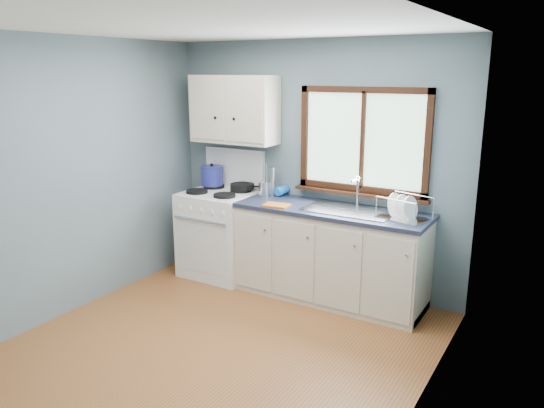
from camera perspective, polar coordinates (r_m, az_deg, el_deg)
The scene contains 18 objects.
floor at distance 4.41m, azimuth -6.84°, elevation -15.92°, with size 3.20×3.60×0.02m, color brown.
ceiling at distance 3.83m, azimuth -8.00°, elevation 18.75°, with size 3.20×3.60×0.02m, color white.
wall_back at distance 5.44m, azimuth 4.49°, elevation 4.12°, with size 3.20×0.02×2.50m, color slate.
wall_left at distance 5.07m, azimuth -21.84°, elevation 2.41°, with size 0.02×3.60×2.50m, color slate.
wall_right at distance 3.23m, azimuth 15.77°, elevation -3.40°, with size 0.02×3.60×2.50m, color slate.
gas_range at distance 5.82m, azimuth -5.56°, elevation -2.89°, with size 0.76×0.69×1.36m.
base_cabinets at distance 5.23m, azimuth 6.24°, elevation -5.87°, with size 1.85×0.60×0.88m.
countertop at distance 5.08m, azimuth 6.38°, elevation -0.68°, with size 1.89×0.64×0.04m, color #181D2F.
sink at distance 5.03m, azimuth 8.24°, elevation -1.39°, with size 0.84×0.46×0.44m.
window at distance 5.16m, azimuth 9.70°, elevation 5.95°, with size 1.36×0.10×1.03m.
upper_cabinets at distance 5.65m, azimuth -4.12°, elevation 10.12°, with size 0.95×0.35×0.70m.
skillet at distance 5.72m, azimuth -3.19°, elevation 1.94°, with size 0.41×0.34×0.05m.
stockpot at distance 5.90m, azimuth -6.47°, elevation 3.08°, with size 0.25×0.25×0.25m.
utensil_crock at distance 5.53m, azimuth -0.84°, elevation 1.67°, with size 0.13×0.13×0.38m.
thermos at distance 5.53m, azimuth 0.02°, elevation 2.45°, with size 0.07×0.07×0.30m, color silver.
soap_bottle at distance 5.47m, azimuth 0.52°, elevation 2.14°, with size 0.10×0.10×0.27m, color blue.
dish_towel at distance 5.12m, azimuth 0.49°, elevation -0.14°, with size 0.24×0.17×0.02m, color #C2631D.
dish_rack at distance 4.82m, azimuth 13.94°, elevation -0.90°, with size 0.48×0.41×0.22m.
Camera 1 is at (2.38, -2.99, 2.19)m, focal length 35.00 mm.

